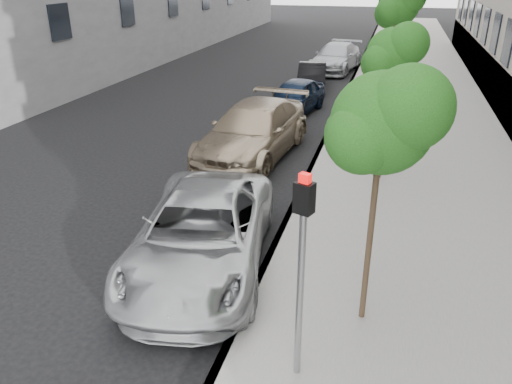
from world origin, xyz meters
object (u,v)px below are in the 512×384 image
at_px(signal_pole, 302,257).
at_px(sedan_rear, 336,58).
at_px(tree_near, 384,123).
at_px(suv, 253,131).
at_px(sedan_black, 312,77).
at_px(tree_far, 400,5).
at_px(tree_mid, 393,54).
at_px(minivan, 202,233).
at_px(sedan_blue, 295,97).

xyz_separation_m(signal_pole, sedan_rear, (-2.46, 24.69, -1.35)).
distance_m(tree_near, suv, 9.09).
height_order(sedan_black, sedan_rear, sedan_rear).
relative_size(tree_far, sedan_black, 1.32).
distance_m(tree_mid, sedan_rear, 17.18).
bearing_deg(sedan_rear, tree_near, -74.21).
distance_m(tree_mid, sedan_black, 12.35).
xyz_separation_m(signal_pole, minivan, (-2.46, 2.54, -1.37)).
height_order(minivan, sedan_rear, sedan_rear).
bearing_deg(signal_pole, minivan, 155.21).
xyz_separation_m(suv, sedan_blue, (0.25, 5.59, -0.15)).
height_order(tree_mid, sedan_rear, tree_mid).
distance_m(sedan_blue, sedan_black, 4.62).
relative_size(signal_pole, minivan, 0.58).
bearing_deg(sedan_black, tree_far, -58.48).
xyz_separation_m(tree_mid, tree_far, (0.00, 6.50, 0.78)).
bearing_deg(sedan_rear, tree_far, -64.19).
bearing_deg(signal_pole, suv, 130.51).
bearing_deg(tree_far, tree_mid, -90.00).
bearing_deg(sedan_blue, sedan_rear, 96.85).
height_order(tree_far, signal_pole, tree_far).
xyz_separation_m(signal_pole, sedan_blue, (-2.98, 14.80, -1.43)).
xyz_separation_m(tree_near, sedan_black, (-3.88, 17.84, -2.96)).
bearing_deg(sedan_blue, minivan, -77.72).
height_order(tree_far, suv, tree_far).
xyz_separation_m(tree_near, tree_mid, (-0.00, 6.50, 0.01)).
relative_size(minivan, suv, 0.95).
bearing_deg(tree_mid, suv, 164.57).
bearing_deg(signal_pole, tree_near, 82.39).
relative_size(suv, sedan_blue, 1.42).
xyz_separation_m(sedan_blue, sedan_rear, (0.52, 9.89, 0.09)).
bearing_deg(minivan, tree_near, -25.44).
height_order(tree_mid, suv, tree_mid).
bearing_deg(suv, tree_far, 58.71).
bearing_deg(sedan_rear, sedan_blue, -85.40).
height_order(tree_far, sedan_rear, tree_far).
xyz_separation_m(tree_mid, sedan_blue, (-3.85, 6.72, -2.91)).
xyz_separation_m(tree_near, sedan_blue, (-3.85, 13.22, -2.90)).
bearing_deg(signal_pole, sedan_rear, 116.85).
relative_size(signal_pole, sedan_blue, 0.78).
xyz_separation_m(tree_far, signal_pole, (-0.87, -14.58, -2.26)).
relative_size(tree_near, sedan_black, 1.12).
distance_m(minivan, sedan_black, 16.88).
relative_size(tree_mid, sedan_blue, 1.05).
relative_size(tree_far, minivan, 0.93).
bearing_deg(tree_far, tree_near, -90.00).
relative_size(tree_near, tree_far, 0.85).
distance_m(minivan, suv, 6.71).
bearing_deg(tree_near, sedan_rear, 98.19).
distance_m(tree_near, sedan_black, 18.50).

